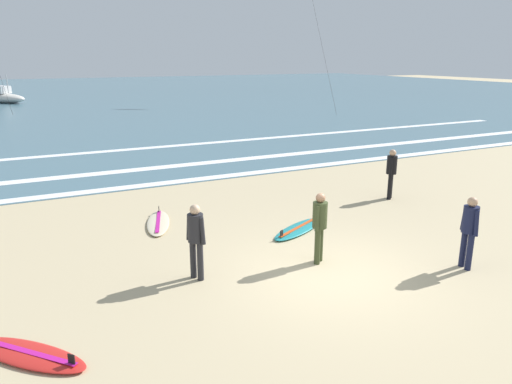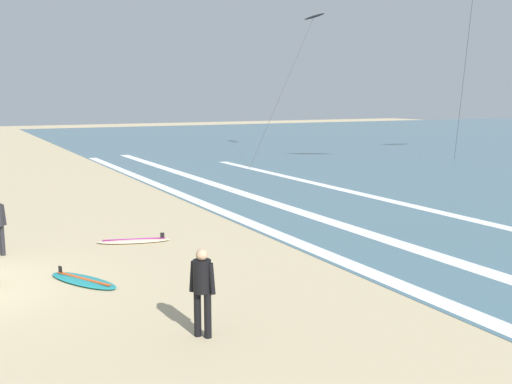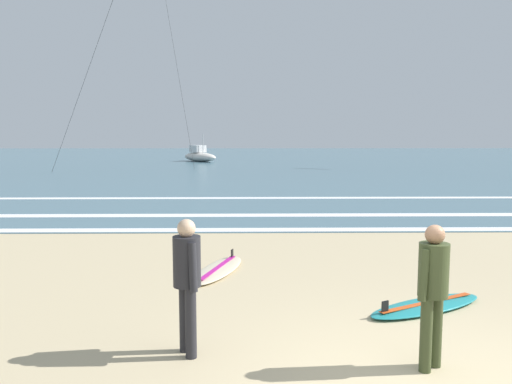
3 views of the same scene
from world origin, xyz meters
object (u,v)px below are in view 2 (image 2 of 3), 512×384
surfboard_left_pile (134,241)px  kite_black_high_left (314,17)px  surfer_mid_group (202,285)px  surfboard_foreground_flat (83,280)px

surfboard_left_pile → kite_black_high_left: kite_black_high_left is taller
surfer_mid_group → kite_black_high_left: (-29.51, 21.30, 9.16)m
kite_black_high_left → surfboard_left_pile: bearing=-42.7°
surfboard_foreground_flat → kite_black_high_left: kite_black_high_left is taller
surfboard_foreground_flat → surfboard_left_pile: size_ratio=0.98×
surfboard_foreground_flat → surfer_mid_group: bearing=16.7°
surfer_mid_group → surfboard_left_pile: bearing=173.4°
surfboard_foreground_flat → surfboard_left_pile: same height
surfer_mid_group → surfboard_foreground_flat: 4.42m
surfer_mid_group → kite_black_high_left: 37.53m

